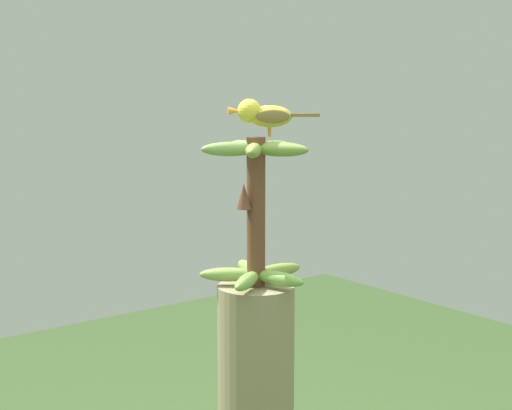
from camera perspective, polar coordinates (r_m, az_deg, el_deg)
name	(u,v)px	position (r m, az deg, el deg)	size (l,w,h in m)	color
banana_bunch	(256,212)	(1.69, -0.03, -0.55)	(0.26, 0.27, 0.36)	brown
perched_bird	(263,114)	(1.70, 0.54, 7.25)	(0.20, 0.13, 0.09)	#C68933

